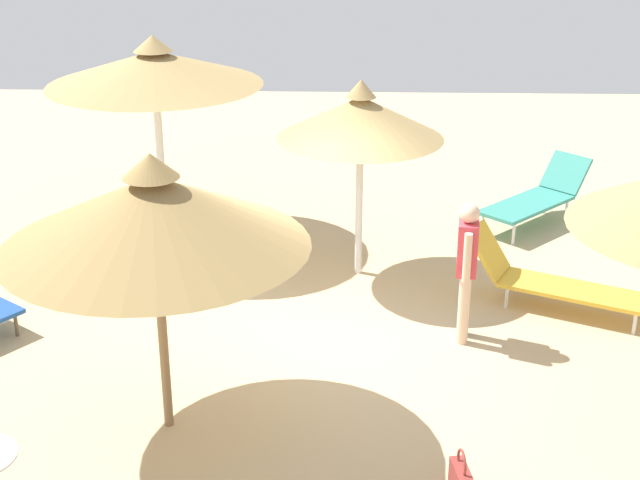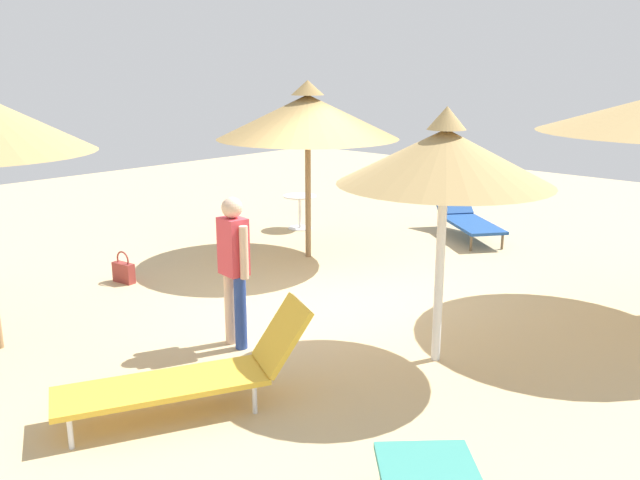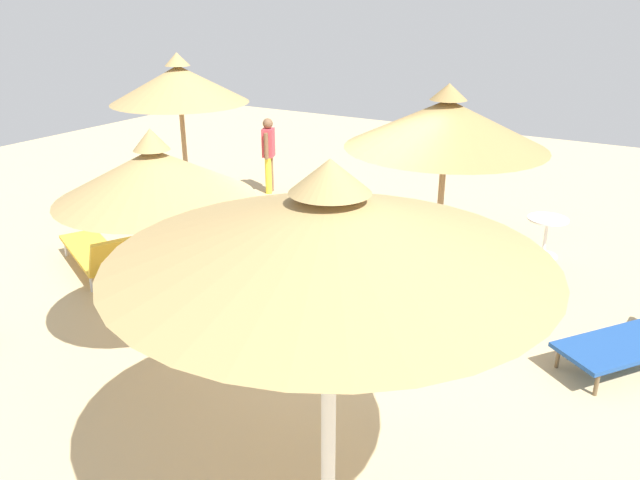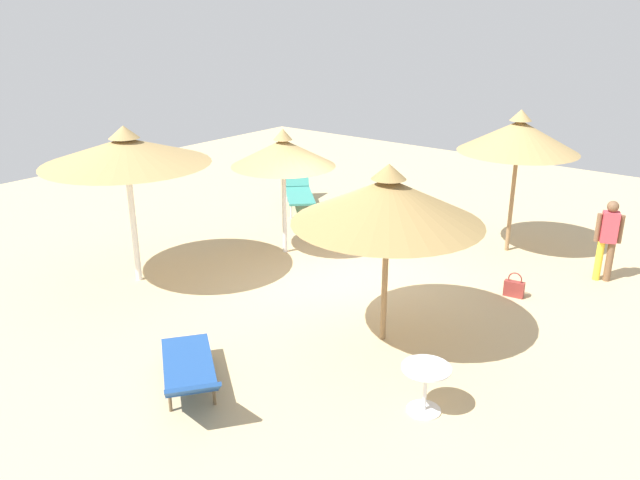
# 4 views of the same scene
# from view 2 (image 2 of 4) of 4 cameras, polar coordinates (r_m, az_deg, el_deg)

# --- Properties ---
(ground) EXTENTS (24.00, 24.00, 0.10)m
(ground) POSITION_cam_2_polar(r_m,az_deg,el_deg) (8.69, 1.83, -5.26)
(ground) COLOR tan
(parasol_umbrella_front) EXTENTS (2.08, 2.08, 2.57)m
(parasol_umbrella_front) POSITION_cam_2_polar(r_m,az_deg,el_deg) (6.43, 10.77, 7.07)
(parasol_umbrella_front) COLOR white
(parasol_umbrella_front) RESTS_ON ground
(parasol_umbrella_back) EXTENTS (2.78, 2.78, 2.74)m
(parasol_umbrella_back) POSITION_cam_2_polar(r_m,az_deg,el_deg) (10.10, -1.07, 10.63)
(parasol_umbrella_back) COLOR olive
(parasol_umbrella_back) RESTS_ON ground
(lounge_chair_edge) EXTENTS (1.69, 1.96, 0.71)m
(lounge_chair_edge) POSITION_cam_2_polar(r_m,az_deg,el_deg) (11.90, 12.55, 1.90)
(lounge_chair_edge) COLOR #1E478C
(lounge_chair_edge) RESTS_ON ground
(lounge_chair_far_right) EXTENTS (2.22, 1.45, 0.88)m
(lounge_chair_far_right) POSITION_cam_2_polar(r_m,az_deg,el_deg) (5.92, -10.78, -11.18)
(lounge_chair_far_right) COLOR gold
(lounge_chair_far_right) RESTS_ON ground
(person_standing_far_left) EXTENTS (0.25, 0.48, 1.63)m
(person_standing_far_left) POSITION_cam_2_polar(r_m,az_deg,el_deg) (6.97, -7.47, -1.95)
(person_standing_far_left) COLOR navy
(person_standing_far_left) RESTS_ON ground
(handbag) EXTENTS (0.17, 0.36, 0.45)m
(handbag) POSITION_cam_2_polar(r_m,az_deg,el_deg) (9.60, -16.63, -2.61)
(handbag) COLOR maroon
(handbag) RESTS_ON ground
(side_table_round) EXTENTS (0.62, 0.62, 0.63)m
(side_table_round) POSITION_cam_2_polar(r_m,az_deg,el_deg) (12.22, -1.76, 2.97)
(side_table_round) COLOR silver
(side_table_round) RESTS_ON ground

